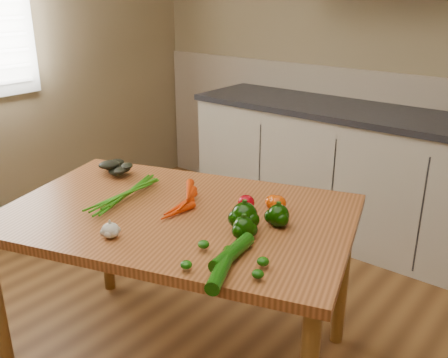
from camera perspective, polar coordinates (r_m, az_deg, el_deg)
room at (r=1.61m, az=-11.32°, el=6.95°), size 4.04×5.04×2.64m
counter_run at (r=3.39m, az=18.98°, el=-0.39°), size 2.84×0.64×1.14m
table at (r=2.11m, az=-5.30°, el=-5.78°), size 1.63×1.30×0.76m
carrot_bunch at (r=2.13m, az=-6.68°, el=-2.04°), size 0.31×0.27×0.07m
leafy_greens at (r=2.51m, az=-12.40°, el=1.54°), size 0.20×0.18×0.10m
garlic_bulb at (r=1.90m, az=-12.86°, el=-5.75°), size 0.07×0.07×0.06m
pepper_a at (r=1.91m, az=2.34°, el=-4.26°), size 0.10×0.10×0.10m
pepper_b at (r=1.94m, az=6.22°, el=-4.18°), size 0.09×0.09×0.09m
pepper_c at (r=1.84m, az=2.27°, el=-5.59°), size 0.08×0.08×0.08m
tomato_a at (r=2.07m, az=2.55°, el=-2.70°), size 0.07×0.07×0.06m
tomato_b at (r=2.09m, az=5.62°, el=-2.62°), size 0.07×0.07×0.06m
tomato_c at (r=2.08m, az=6.16°, el=-2.74°), size 0.07×0.07×0.06m
zucchini_a at (r=1.71m, az=0.96°, el=-8.41°), size 0.08×0.24×0.05m
zucchini_b at (r=1.62m, az=-0.30°, el=-10.28°), size 0.14×0.23×0.05m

